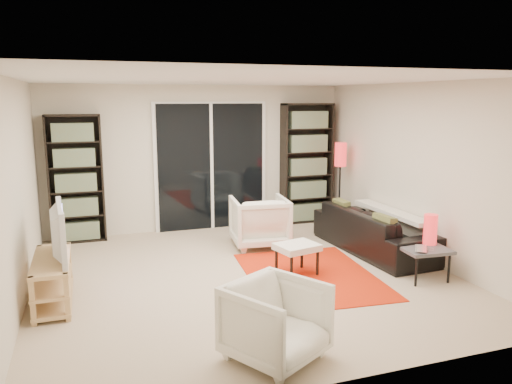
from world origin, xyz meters
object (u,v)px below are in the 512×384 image
tv_stand (53,279)px  side_table (423,250)px  bookshelf_left (76,179)px  ottoman (297,248)px  armchair_front (276,322)px  bookshelf_right (307,164)px  sofa (374,230)px  armchair_back (259,222)px  floor_lamp (340,163)px

tv_stand → side_table: size_ratio=1.97×
bookshelf_left → ottoman: bookshelf_left is taller
armchair_front → ottoman: (1.00, 1.83, 0.01)m
bookshelf_right → tv_stand: size_ratio=1.80×
armchair_front → ottoman: bearing=31.6°
sofa → armchair_back: size_ratio=2.57×
sofa → armchair_front: bearing=131.3°
bookshelf_left → ottoman: 3.65m
bookshelf_right → armchair_back: bookshelf_right is taller
bookshelf_right → floor_lamp: bookshelf_right is taller
armchair_back → floor_lamp: (1.64, 0.57, 0.75)m
armchair_front → ottoman: 2.09m
sofa → bookshelf_right: bearing=2.6°
bookshelf_right → side_table: bookshelf_right is taller
tv_stand → floor_lamp: bearing=22.5°
sofa → side_table: size_ratio=3.56×
tv_stand → armchair_front: bearing=-45.8°
tv_stand → armchair_back: bearing=24.4°
ottoman → floor_lamp: (1.61, 1.91, 0.78)m
tv_stand → ottoman: tv_stand is taller
tv_stand → floor_lamp: 4.90m
armchair_back → side_table: bearing=133.0°
armchair_back → tv_stand: bearing=31.1°
bookshelf_right → floor_lamp: size_ratio=1.44×
ottoman → bookshelf_left: bearing=136.0°
bookshelf_right → tv_stand: bookshelf_right is taller
armchair_back → side_table: (1.43, -1.96, -0.01)m
tv_stand → armchair_back: armchair_back is taller
sofa → armchair_back: 1.68m
bookshelf_left → armchair_back: bearing=-24.4°
floor_lamp → tv_stand: bearing=-157.5°
bookshelf_right → ottoman: size_ratio=3.66×
bookshelf_right → sofa: size_ratio=0.99×
armchair_back → bookshelf_left: bearing=-17.6°
sofa → floor_lamp: bearing=-9.6°
bookshelf_left → bookshelf_right: 3.85m
armchair_front → floor_lamp: bearing=25.2°
sofa → side_table: 1.18m
tv_stand → armchair_front: 2.64m
armchair_back → ottoman: size_ratio=1.43×
armchair_front → ottoman: armchair_front is taller
bookshelf_right → sofa: 2.09m
armchair_back → floor_lamp: 1.89m
bookshelf_left → floor_lamp: bearing=-8.0°
tv_stand → side_table: 4.30m
sofa → armchair_front: 3.42m
bookshelf_left → sofa: bearing=-25.7°
bookshelf_right → bookshelf_left: bearing=180.0°
tv_stand → side_table: tv_stand is taller
bookshelf_left → ottoman: bearing=-44.0°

